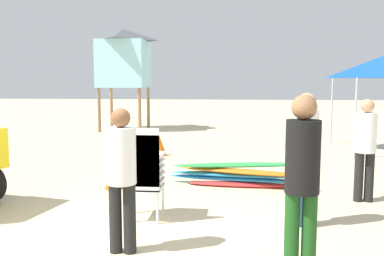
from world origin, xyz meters
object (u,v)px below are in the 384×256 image
(lifeguard_near_left, at_px, (305,150))
(lifeguard_tower, at_px, (124,58))
(lifeguard_near_center, at_px, (122,171))
(traffic_cone_near, at_px, (159,145))
(surfboard_pile, at_px, (238,174))
(stacked_plastic_chairs, at_px, (143,167))
(lifeguard_far_right, at_px, (366,143))
(traffic_cone_far, at_px, (114,176))
(lifeguard_near_right, at_px, (302,175))

(lifeguard_near_left, xyz_separation_m, lifeguard_tower, (-5.22, 10.41, 1.80))
(lifeguard_near_center, height_order, traffic_cone_near, lifeguard_near_center)
(surfboard_pile, relative_size, lifeguard_near_center, 1.62)
(lifeguard_near_center, distance_m, traffic_cone_near, 6.08)
(stacked_plastic_chairs, xyz_separation_m, lifeguard_far_right, (3.27, 1.25, 0.19))
(lifeguard_far_right, xyz_separation_m, traffic_cone_near, (-3.98, 3.70, -0.66))
(stacked_plastic_chairs, height_order, lifeguard_near_center, lifeguard_near_center)
(surfboard_pile, xyz_separation_m, lifeguard_tower, (-4.39, 8.35, 2.61))
(stacked_plastic_chairs, distance_m, traffic_cone_far, 1.92)
(traffic_cone_far, bearing_deg, lifeguard_near_center, -71.26)
(lifeguard_near_left, bearing_deg, lifeguard_near_right, -100.64)
(lifeguard_near_center, distance_m, lifeguard_near_right, 1.91)
(surfboard_pile, relative_size, lifeguard_near_left, 1.49)
(lifeguard_near_center, distance_m, lifeguard_far_right, 4.00)
(lifeguard_tower, bearing_deg, traffic_cone_far, -76.11)
(lifeguard_near_center, height_order, lifeguard_far_right, lifeguard_far_right)
(stacked_plastic_chairs, relative_size, traffic_cone_far, 2.79)
(lifeguard_far_right, height_order, traffic_cone_far, lifeguard_far_right)
(surfboard_pile, xyz_separation_m, lifeguard_near_center, (-1.31, -3.11, 0.71))
(lifeguard_near_left, relative_size, lifeguard_near_center, 1.09)
(lifeguard_near_right, height_order, traffic_cone_far, lifeguard_near_right)
(surfboard_pile, distance_m, lifeguard_near_center, 3.45)
(lifeguard_near_left, relative_size, lifeguard_far_right, 1.08)
(surfboard_pile, distance_m, lifeguard_near_left, 2.36)
(lifeguard_near_left, xyz_separation_m, lifeguard_far_right, (1.14, 1.25, -0.08))
(lifeguard_near_right, bearing_deg, surfboard_pile, 98.64)
(lifeguard_near_right, relative_size, traffic_cone_far, 3.84)
(lifeguard_near_right, distance_m, traffic_cone_near, 6.99)
(lifeguard_near_right, height_order, lifeguard_far_right, lifeguard_near_right)
(surfboard_pile, distance_m, traffic_cone_near, 3.52)
(lifeguard_tower, bearing_deg, lifeguard_near_right, -67.54)
(traffic_cone_far, bearing_deg, lifeguard_near_left, -27.90)
(traffic_cone_far, bearing_deg, lifeguard_near_right, -48.65)
(surfboard_pile, height_order, lifeguard_far_right, lifeguard_far_right)
(lifeguard_near_center, xyz_separation_m, lifeguard_far_right, (3.27, 2.30, 0.01))
(lifeguard_far_right, bearing_deg, lifeguard_near_left, -132.28)
(lifeguard_far_right, relative_size, traffic_cone_far, 3.52)
(lifeguard_near_right, relative_size, lifeguard_far_right, 1.09)
(lifeguard_near_center, distance_m, lifeguard_tower, 12.02)
(lifeguard_near_left, bearing_deg, traffic_cone_near, 119.85)
(lifeguard_near_left, bearing_deg, lifeguard_near_center, -153.69)
(surfboard_pile, bearing_deg, traffic_cone_near, 124.84)
(lifeguard_near_left, bearing_deg, lifeguard_tower, 116.62)
(lifeguard_near_left, bearing_deg, surfboard_pile, 111.94)
(traffic_cone_far, bearing_deg, lifeguard_tower, 103.89)
(stacked_plastic_chairs, height_order, lifeguard_far_right, lifeguard_far_right)
(stacked_plastic_chairs, relative_size, traffic_cone_near, 2.35)
(surfboard_pile, bearing_deg, stacked_plastic_chairs, -122.29)
(traffic_cone_near, bearing_deg, lifeguard_near_right, -68.45)
(lifeguard_near_right, distance_m, lifeguard_far_right, 3.11)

